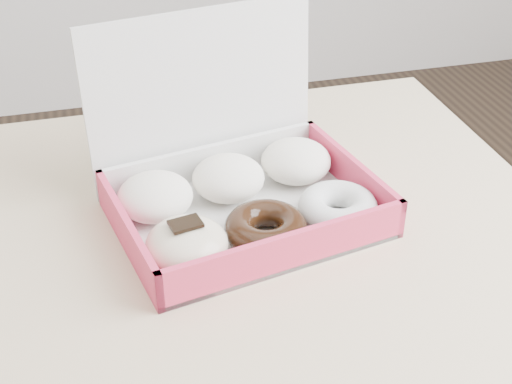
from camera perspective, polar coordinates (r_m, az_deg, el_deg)
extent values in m
cube|color=#D5B78C|center=(0.88, -12.66, -6.75)|extent=(1.20, 0.80, 0.04)
cylinder|color=#D5B78C|center=(1.49, 9.76, -6.00)|extent=(0.05, 0.05, 0.71)
cube|color=silver|center=(0.92, -0.77, -2.13)|extent=(0.36, 0.29, 0.01)
cube|color=#D93456|center=(0.82, 2.59, -4.90)|extent=(0.32, 0.07, 0.05)
cube|color=silver|center=(0.99, -3.57, 2.40)|extent=(0.32, 0.07, 0.05)
cube|color=#D93456|center=(0.86, -10.26, -3.43)|extent=(0.05, 0.23, 0.05)
cube|color=#D93456|center=(0.97, 7.61, 1.35)|extent=(0.05, 0.23, 0.05)
cube|color=silver|center=(0.97, -4.30, 7.67)|extent=(0.32, 0.08, 0.23)
ellipsoid|color=white|center=(0.91, -8.07, -0.35)|extent=(0.11, 0.11, 0.05)
ellipsoid|color=white|center=(0.94, -2.23, 1.13)|extent=(0.11, 0.11, 0.05)
ellipsoid|color=white|center=(0.98, 3.22, 2.50)|extent=(0.11, 0.11, 0.05)
ellipsoid|color=beige|center=(0.83, -5.55, -4.19)|extent=(0.11, 0.11, 0.05)
cube|color=black|center=(0.81, -5.66, -2.55)|extent=(0.04, 0.03, 0.00)
torus|color=black|center=(0.86, 0.79, -2.92)|extent=(0.12, 0.12, 0.04)
torus|color=white|center=(0.90, 6.56, -1.25)|extent=(0.12, 0.12, 0.04)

